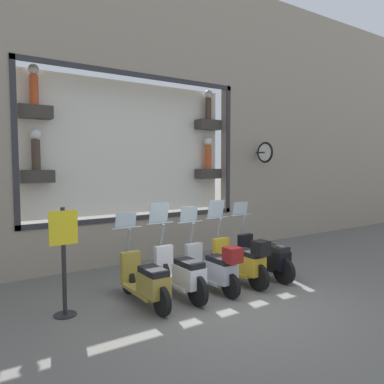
% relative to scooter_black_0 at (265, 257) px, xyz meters
% --- Properties ---
extents(ground_plane, '(120.00, 120.00, 0.00)m').
position_rel_scooter_black_0_xyz_m(ground_plane, '(-0.65, 1.63, -0.44)').
color(ground_plane, '#66635E').
extents(building_facade, '(1.24, 36.00, 7.56)m').
position_rel_scooter_black_0_xyz_m(building_facade, '(2.95, 1.63, 3.40)').
color(building_facade, gray).
rests_on(building_facade, ground_plane).
extents(scooter_black_0, '(1.81, 0.60, 1.59)m').
position_rel_scooter_black_0_xyz_m(scooter_black_0, '(0.00, 0.00, 0.00)').
color(scooter_black_0, black).
rests_on(scooter_black_0, ground_plane).
extents(scooter_yellow_1, '(1.81, 0.60, 1.67)m').
position_rel_scooter_black_0_xyz_m(scooter_yellow_1, '(-0.06, 0.72, 0.04)').
color(scooter_yellow_1, black).
rests_on(scooter_yellow_1, ground_plane).
extents(scooter_silver_2, '(1.79, 0.61, 1.57)m').
position_rel_scooter_black_0_xyz_m(scooter_silver_2, '(-0.07, 1.44, 0.02)').
color(scooter_silver_2, black).
rests_on(scooter_silver_2, ground_plane).
extents(scooter_white_3, '(1.81, 0.60, 1.69)m').
position_rel_scooter_black_0_xyz_m(scooter_white_3, '(0.00, 2.16, 0.00)').
color(scooter_white_3, black).
rests_on(scooter_white_3, ground_plane).
extents(scooter_olive_4, '(1.80, 0.60, 1.55)m').
position_rel_scooter_black_0_xyz_m(scooter_olive_4, '(-0.01, 2.88, -0.02)').
color(scooter_olive_4, black).
rests_on(scooter_olive_4, ground_plane).
extents(shop_sign_post, '(0.36, 0.45, 1.77)m').
position_rel_scooter_black_0_xyz_m(shop_sign_post, '(0.32, 4.18, 0.52)').
color(shop_sign_post, '#232326').
rests_on(shop_sign_post, ground_plane).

